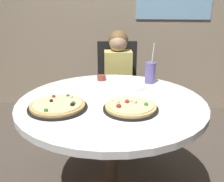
{
  "coord_description": "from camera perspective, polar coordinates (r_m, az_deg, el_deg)",
  "views": [
    {
      "loc": [
        0.11,
        -1.63,
        1.4
      ],
      "look_at": [
        0.0,
        0.05,
        0.8
      ],
      "focal_mm": 44.05,
      "sensor_mm": 36.0,
      "label": 1
    }
  ],
  "objects": [
    {
      "name": "dining_table",
      "position": [
        1.8,
        -0.11,
        -4.98
      ],
      "size": [
        1.21,
        1.21,
        0.75
      ],
      "color": "white",
      "rests_on": "ground_plane"
    },
    {
      "name": "plate_small",
      "position": [
        2.01,
        4.26,
        0.81
      ],
      "size": [
        0.18,
        0.18,
        0.01
      ],
      "primitive_type": "cylinder",
      "color": "white",
      "rests_on": "dining_table"
    },
    {
      "name": "sauce_bowl",
      "position": [
        2.18,
        -2.2,
        2.76
      ],
      "size": [
        0.07,
        0.07,
        0.04
      ],
      "primitive_type": "cylinder",
      "color": "brown",
      "rests_on": "dining_table"
    },
    {
      "name": "chair_wooden",
      "position": [
        2.8,
        1.14,
        1.48
      ],
      "size": [
        0.44,
        0.44,
        0.95
      ],
      "color": "black",
      "rests_on": "ground_plane"
    },
    {
      "name": "diner_child",
      "position": [
        2.64,
        1.32,
        -0.7
      ],
      "size": [
        0.29,
        0.42,
        1.08
      ],
      "color": "#3F4766",
      "rests_on": "ground_plane"
    },
    {
      "name": "soda_cup",
      "position": [
        2.12,
        7.93,
        3.8
      ],
      "size": [
        0.08,
        0.08,
        0.31
      ],
      "color": "#6659A5",
      "rests_on": "dining_table"
    },
    {
      "name": "pizza_veggie",
      "position": [
        1.63,
        3.88,
        -3.38
      ],
      "size": [
        0.33,
        0.33,
        0.05
      ],
      "color": "black",
      "rests_on": "dining_table"
    },
    {
      "name": "pizza_cheese",
      "position": [
        1.67,
        -11.2,
        -3.08
      ],
      "size": [
        0.36,
        0.36,
        0.05
      ],
      "color": "black",
      "rests_on": "dining_table"
    }
  ]
}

